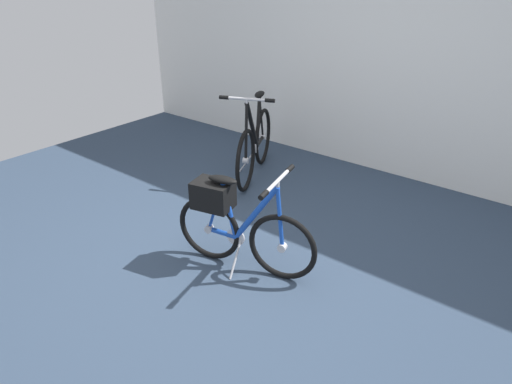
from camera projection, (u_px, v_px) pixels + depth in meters
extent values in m
plane|color=#2D3D51|center=(223.00, 277.00, 3.34)|extent=(6.85, 6.85, 0.00)
cube|color=white|center=(394.00, 29.00, 4.45)|extent=(6.85, 0.10, 2.91)
torus|color=black|center=(282.00, 247.00, 3.22)|extent=(0.51, 0.16, 0.51)
cylinder|color=#B7B7BC|center=(282.00, 247.00, 3.22)|extent=(0.07, 0.06, 0.06)
torus|color=black|center=(209.00, 229.00, 3.44)|extent=(0.51, 0.16, 0.51)
cylinder|color=#B7B7BC|center=(209.00, 229.00, 3.44)|extent=(0.07, 0.06, 0.06)
cylinder|color=#1947B2|center=(222.00, 233.00, 3.40)|extent=(0.23, 0.09, 0.05)
cylinder|color=#1947B2|center=(256.00, 213.00, 3.20)|extent=(0.35, 0.12, 0.50)
cylinder|color=#1947B2|center=(229.00, 210.00, 3.29)|extent=(0.13, 0.06, 0.43)
cylinder|color=#1947B2|center=(222.00, 233.00, 3.40)|extent=(0.22, 0.08, 0.04)
cylinder|color=#1947B2|center=(280.00, 218.00, 3.12)|extent=(0.08, 0.05, 0.46)
cylinder|color=#1947B2|center=(216.00, 206.00, 3.33)|extent=(0.15, 0.06, 0.42)
ellipsoid|color=black|center=(222.00, 180.00, 3.20)|extent=(0.23, 0.14, 0.05)
cylinder|color=#B7B7BC|center=(277.00, 184.00, 3.02)|extent=(0.03, 0.03, 0.04)
cylinder|color=#B7B7BC|center=(278.00, 181.00, 3.01)|extent=(0.13, 0.43, 0.03)
cylinder|color=black|center=(264.00, 195.00, 2.83)|extent=(0.06, 0.10, 0.04)
cylinder|color=black|center=(290.00, 169.00, 3.19)|extent=(0.06, 0.10, 0.04)
cylinder|color=#B7B7BC|center=(236.00, 237.00, 3.36)|extent=(0.14, 0.05, 0.14)
cylinder|color=#B7B7BC|center=(235.00, 259.00, 3.33)|extent=(0.06, 0.19, 0.24)
cube|color=black|center=(213.00, 195.00, 3.29)|extent=(0.32, 0.26, 0.20)
torus|color=black|center=(246.00, 160.00, 4.48)|extent=(0.29, 0.58, 0.61)
cylinder|color=#B7B7BC|center=(246.00, 160.00, 4.48)|extent=(0.07, 0.08, 0.06)
torus|color=black|center=(263.00, 137.00, 5.09)|extent=(0.29, 0.58, 0.61)
cylinder|color=#B7B7BC|center=(263.00, 137.00, 5.09)|extent=(0.07, 0.08, 0.06)
cylinder|color=black|center=(260.00, 141.00, 4.98)|extent=(0.14, 0.26, 0.05)
cylinder|color=black|center=(252.00, 126.00, 4.58)|extent=(0.21, 0.40, 0.59)
cylinder|color=black|center=(258.00, 122.00, 4.80)|extent=(0.09, 0.15, 0.51)
cylinder|color=black|center=(260.00, 141.00, 4.98)|extent=(0.13, 0.26, 0.04)
cylinder|color=black|center=(246.00, 132.00, 4.38)|extent=(0.06, 0.09, 0.56)
cylinder|color=black|center=(261.00, 117.00, 4.92)|extent=(0.09, 0.17, 0.50)
ellipsoid|color=black|center=(260.00, 94.00, 4.73)|extent=(0.17, 0.24, 0.05)
cylinder|color=#B7B7BC|center=(247.00, 101.00, 4.28)|extent=(0.03, 0.03, 0.04)
cylinder|color=#B7B7BC|center=(247.00, 99.00, 4.27)|extent=(0.41, 0.20, 0.03)
cylinder|color=black|center=(224.00, 97.00, 4.32)|extent=(0.10, 0.07, 0.04)
cylinder|color=black|center=(270.00, 101.00, 4.22)|extent=(0.10, 0.07, 0.04)
cylinder|color=#B7B7BC|center=(257.00, 146.00, 4.87)|extent=(0.07, 0.13, 0.14)
cylinder|color=#B7B7BC|center=(247.00, 161.00, 4.92)|extent=(0.18, 0.09, 0.28)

